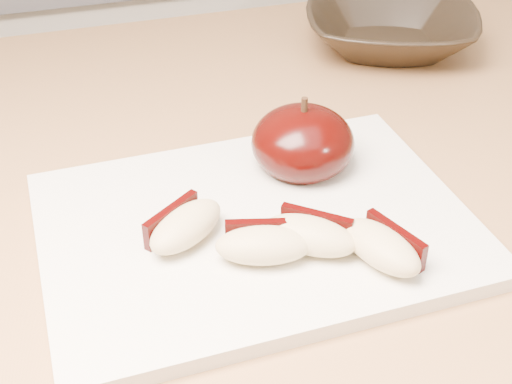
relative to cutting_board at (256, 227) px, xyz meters
name	(u,v)px	position (x,y,z in m)	size (l,w,h in m)	color
back_cabinet	(111,161)	(-0.04, 0.80, -0.44)	(2.40, 0.62, 0.94)	silver
cutting_board	(256,227)	(0.00, 0.00, 0.00)	(0.31, 0.22, 0.01)	silver
apple_half	(303,143)	(0.06, 0.06, 0.03)	(0.10, 0.10, 0.07)	black
apple_wedge_a	(184,225)	(-0.05, 0.00, 0.02)	(0.07, 0.06, 0.02)	tan
apple_wedge_b	(264,244)	(-0.01, -0.04, 0.02)	(0.07, 0.05, 0.02)	tan
apple_wedge_c	(311,234)	(0.03, -0.04, 0.02)	(0.07, 0.07, 0.02)	tan
apple_wedge_d	(383,246)	(0.07, -0.07, 0.02)	(0.05, 0.07, 0.02)	tan
bowl	(390,28)	(0.24, 0.27, 0.02)	(0.18, 0.18, 0.05)	black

